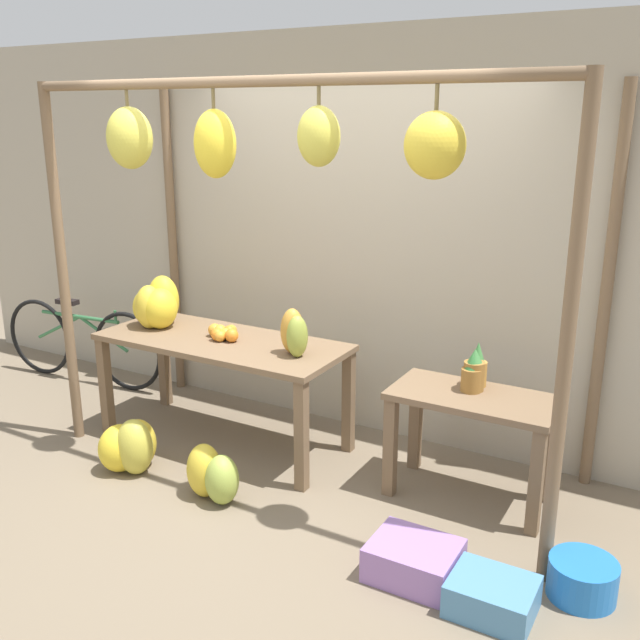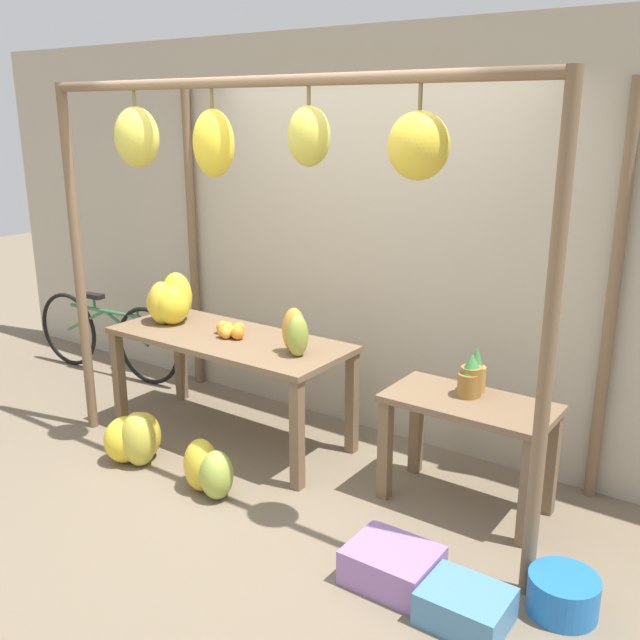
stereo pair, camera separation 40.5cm
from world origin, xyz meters
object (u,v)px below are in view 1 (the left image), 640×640
(banana_pile_on_table, at_px, (156,305))
(papaya_pile, at_px, (294,333))
(banana_pile_ground_left, at_px, (130,447))
(parked_bicycle, at_px, (82,342))
(blue_bucket, at_px, (582,579))
(fruit_crate_purple, at_px, (492,596))
(banana_pile_ground_right, at_px, (212,475))
(fruit_crate_white, at_px, (414,560))
(orange_pile, at_px, (224,333))
(pineapple_cluster, at_px, (474,372))

(banana_pile_on_table, xyz_separation_m, papaya_pile, (1.20, -0.05, -0.01))
(banana_pile_ground_left, relative_size, parked_bicycle, 0.26)
(blue_bucket, bearing_deg, banana_pile_on_table, 170.39)
(papaya_pile, bearing_deg, fruit_crate_purple, -27.18)
(banana_pile_ground_left, height_order, banana_pile_ground_right, banana_pile_ground_left)
(fruit_crate_white, bearing_deg, banana_pile_on_table, 161.43)
(banana_pile_ground_left, xyz_separation_m, fruit_crate_white, (2.04, -0.12, -0.07))
(banana_pile_ground_right, bearing_deg, fruit_crate_purple, -5.30)
(banana_pile_ground_right, bearing_deg, fruit_crate_white, -4.21)
(fruit_crate_purple, bearing_deg, parked_bicycle, 163.43)
(blue_bucket, relative_size, papaya_pile, 1.10)
(banana_pile_on_table, distance_m, fruit_crate_purple, 3.02)
(banana_pile_ground_right, bearing_deg, orange_pile, 120.71)
(blue_bucket, height_order, parked_bicycle, parked_bicycle)
(orange_pile, bearing_deg, banana_pile_on_table, -179.56)
(banana_pile_on_table, relative_size, pineapple_cluster, 1.46)
(orange_pile, distance_m, papaya_pile, 0.61)
(orange_pile, distance_m, fruit_crate_purple, 2.45)
(banana_pile_ground_left, relative_size, papaya_pile, 1.45)
(fruit_crate_white, distance_m, papaya_pile, 1.60)
(banana_pile_ground_right, height_order, fruit_crate_white, banana_pile_ground_right)
(banana_pile_on_table, relative_size, parked_bicycle, 0.24)
(banana_pile_ground_left, bearing_deg, orange_pile, 67.24)
(parked_bicycle, bearing_deg, fruit_crate_white, -17.47)
(banana_pile_ground_right, xyz_separation_m, blue_bucket, (2.11, 0.16, -0.07))
(orange_pile, bearing_deg, papaya_pile, -4.76)
(fruit_crate_white, distance_m, blue_bucket, 0.81)
(pineapple_cluster, height_order, banana_pile_ground_right, pineapple_cluster)
(papaya_pile, bearing_deg, fruit_crate_white, -32.79)
(banana_pile_ground_left, bearing_deg, parked_bicycle, 146.55)
(banana_pile_ground_left, height_order, fruit_crate_white, banana_pile_ground_left)
(blue_bucket, bearing_deg, orange_pile, 168.09)
(fruit_crate_white, bearing_deg, papaya_pile, 147.21)
(banana_pile_ground_right, bearing_deg, papaya_pile, 73.61)
(pineapple_cluster, xyz_separation_m, banana_pile_ground_left, (-1.99, -0.85, -0.62))
(fruit_crate_white, xyz_separation_m, blue_bucket, (0.76, 0.26, 0.00))
(blue_bucket, relative_size, parked_bicycle, 0.20)
(banana_pile_on_table, relative_size, banana_pile_ground_right, 0.89)
(parked_bicycle, height_order, papaya_pile, papaya_pile)
(banana_pile_on_table, xyz_separation_m, banana_pile_ground_right, (1.01, -0.69, -0.76))
(orange_pile, height_order, blue_bucket, orange_pile)
(fruit_crate_white, bearing_deg, orange_pile, 155.68)
(banana_pile_on_table, height_order, orange_pile, banana_pile_on_table)
(orange_pile, xyz_separation_m, fruit_crate_white, (1.76, -0.79, -0.71))
(parked_bicycle, bearing_deg, banana_pile_ground_right, -24.83)
(banana_pile_ground_left, height_order, parked_bicycle, parked_bicycle)
(banana_pile_ground_right, distance_m, papaya_pile, 1.00)
(orange_pile, distance_m, banana_pile_ground_right, 1.03)
(pineapple_cluster, bearing_deg, blue_bucket, -41.18)
(banana_pile_on_table, distance_m, fruit_crate_white, 2.61)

